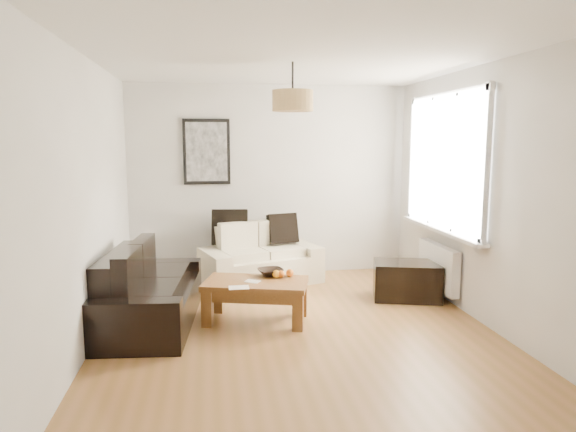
{
  "coord_description": "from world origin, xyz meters",
  "views": [
    {
      "loc": [
        -0.81,
        -4.7,
        1.84
      ],
      "look_at": [
        0.0,
        0.6,
        1.05
      ],
      "focal_mm": 31.75,
      "sensor_mm": 36.0,
      "label": 1
    }
  ],
  "objects": [
    {
      "name": "floor",
      "position": [
        0.0,
        0.0,
        0.0
      ],
      "size": [
        4.5,
        4.5,
        0.0
      ],
      "primitive_type": "plane",
      "color": "brown",
      "rests_on": "ground"
    },
    {
      "name": "ceiling",
      "position": [
        0.0,
        0.0,
        2.6
      ],
      "size": [
        3.8,
        4.5,
        0.0
      ],
      "primitive_type": null,
      "color": "white",
      "rests_on": "floor"
    },
    {
      "name": "wall_back",
      "position": [
        0.0,
        2.25,
        1.3
      ],
      "size": [
        3.8,
        0.04,
        2.6
      ],
      "primitive_type": null,
      "color": "silver",
      "rests_on": "floor"
    },
    {
      "name": "wall_front",
      "position": [
        0.0,
        -2.25,
        1.3
      ],
      "size": [
        3.8,
        0.04,
        2.6
      ],
      "primitive_type": null,
      "color": "silver",
      "rests_on": "floor"
    },
    {
      "name": "wall_left",
      "position": [
        -1.9,
        0.0,
        1.3
      ],
      "size": [
        0.04,
        4.5,
        2.6
      ],
      "primitive_type": null,
      "color": "silver",
      "rests_on": "floor"
    },
    {
      "name": "wall_right",
      "position": [
        1.9,
        0.0,
        1.3
      ],
      "size": [
        0.04,
        4.5,
        2.6
      ],
      "primitive_type": null,
      "color": "silver",
      "rests_on": "floor"
    },
    {
      "name": "window_bay",
      "position": [
        1.86,
        0.8,
        1.6
      ],
      "size": [
        0.14,
        1.9,
        1.6
      ],
      "primitive_type": null,
      "color": "white",
      "rests_on": "wall_right"
    },
    {
      "name": "radiator",
      "position": [
        1.82,
        0.8,
        0.38
      ],
      "size": [
        0.1,
        0.9,
        0.52
      ],
      "primitive_type": "cube",
      "color": "white",
      "rests_on": "wall_right"
    },
    {
      "name": "poster",
      "position": [
        -0.85,
        2.22,
        1.7
      ],
      "size": [
        0.62,
        0.04,
        0.87
      ],
      "primitive_type": null,
      "color": "black",
      "rests_on": "wall_back"
    },
    {
      "name": "pendant_shade",
      "position": [
        0.0,
        0.3,
        2.23
      ],
      "size": [
        0.4,
        0.4,
        0.2
      ],
      "primitive_type": "cylinder",
      "color": "tan",
      "rests_on": "ceiling"
    },
    {
      "name": "loveseat_cream",
      "position": [
        -0.18,
        1.78,
        0.37
      ],
      "size": [
        1.65,
        1.22,
        0.74
      ],
      "primitive_type": null,
      "rotation": [
        0.0,
        0.0,
        0.31
      ],
      "color": "beige",
      "rests_on": "floor"
    },
    {
      "name": "sofa_leather",
      "position": [
        -1.43,
        0.43,
        0.37
      ],
      "size": [
        0.98,
        1.77,
        0.74
      ],
      "primitive_type": null,
      "rotation": [
        0.0,
        0.0,
        1.48
      ],
      "color": "black",
      "rests_on": "floor"
    },
    {
      "name": "coffee_table",
      "position": [
        -0.37,
        0.34,
        0.21
      ],
      "size": [
        1.15,
        0.83,
        0.43
      ],
      "primitive_type": null,
      "rotation": [
        0.0,
        0.0,
        -0.27
      ],
      "color": "brown",
      "rests_on": "floor"
    },
    {
      "name": "ottoman",
      "position": [
        1.45,
        0.82,
        0.22
      ],
      "size": [
        0.87,
        0.68,
        0.44
      ],
      "primitive_type": "cube",
      "rotation": [
        0.0,
        0.0,
        -0.27
      ],
      "color": "black",
      "rests_on": "floor"
    },
    {
      "name": "cushion_left",
      "position": [
        -0.57,
        1.96,
        0.71
      ],
      "size": [
        0.48,
        0.2,
        0.47
      ],
      "primitive_type": "cube",
      "rotation": [
        0.0,
        0.0,
        -0.12
      ],
      "color": "black",
      "rests_on": "loveseat_cream"
    },
    {
      "name": "cushion_right",
      "position": [
        0.14,
        1.96,
        0.68
      ],
      "size": [
        0.42,
        0.22,
        0.4
      ],
      "primitive_type": "cube",
      "rotation": [
        0.0,
        0.0,
        0.25
      ],
      "color": "black",
      "rests_on": "loveseat_cream"
    },
    {
      "name": "fruit_bowl",
      "position": [
        -0.2,
        0.54,
        0.46
      ],
      "size": [
        0.31,
        0.31,
        0.07
      ],
      "primitive_type": "imported",
      "rotation": [
        0.0,
        0.0,
        0.16
      ],
      "color": "black",
      "rests_on": "coffee_table"
    },
    {
      "name": "orange_a",
      "position": [
        -0.1,
        0.42,
        0.47
      ],
      "size": [
        0.09,
        0.09,
        0.08
      ],
      "primitive_type": "sphere",
      "rotation": [
        0.0,
        0.0,
        -0.23
      ],
      "color": "orange",
      "rests_on": "fruit_bowl"
    },
    {
      "name": "orange_b",
      "position": [
        -0.0,
        0.45,
        0.47
      ],
      "size": [
        0.09,
        0.09,
        0.08
      ],
      "primitive_type": "sphere",
      "rotation": [
        0.0,
        0.0,
        -0.12
      ],
      "color": "orange",
      "rests_on": "fruit_bowl"
    },
    {
      "name": "orange_c",
      "position": [
        -0.15,
        0.43,
        0.47
      ],
      "size": [
        0.09,
        0.09,
        0.08
      ],
      "primitive_type": "sphere",
      "rotation": [
        0.0,
        0.0,
        0.08
      ],
      "color": "orange",
      "rests_on": "fruit_bowl"
    },
    {
      "name": "papers",
      "position": [
        -0.56,
        0.11,
        0.43
      ],
      "size": [
        0.2,
        0.14,
        0.01
      ],
      "primitive_type": "cube",
      "rotation": [
        0.0,
        0.0,
        -0.0
      ],
      "color": "silver",
      "rests_on": "coffee_table"
    }
  ]
}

